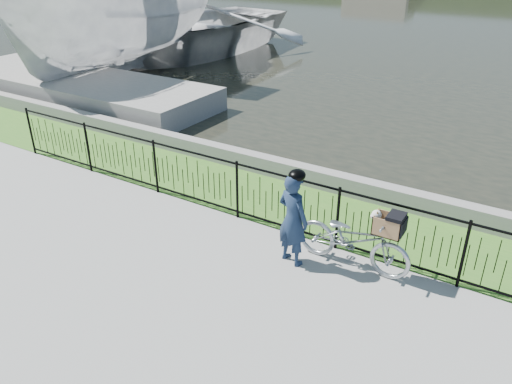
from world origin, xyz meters
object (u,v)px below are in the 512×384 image
Objects in this scene: dock at (77,87)px; boat_far at (182,27)px; bicycle_rig at (354,239)px; cyclist at (293,218)px; boat_near at (119,20)px.

boat_far reaches higher than dock.
boat_far is at bearing 138.28° from bicycle_rig.
boat_near is at bearing 146.51° from cyclist.
boat_far reaches higher than cyclist.
bicycle_rig is at bearing 24.52° from cyclist.
boat_far is (-12.01, 11.90, 0.38)m from cyclist.
bicycle_rig is 13.85m from boat_near.
bicycle_rig is (11.43, -4.23, 0.15)m from dock.
cyclist is 0.13× the size of boat_far.
boat_near is at bearing -77.85° from boat_far.
dock is 5.33× the size of bicycle_rig.
bicycle_rig is at bearing -20.32° from dock.
bicycle_rig is 1.02m from cyclist.
boat_far reaches higher than bicycle_rig.
cyclist is (10.55, -4.64, 0.46)m from dock.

